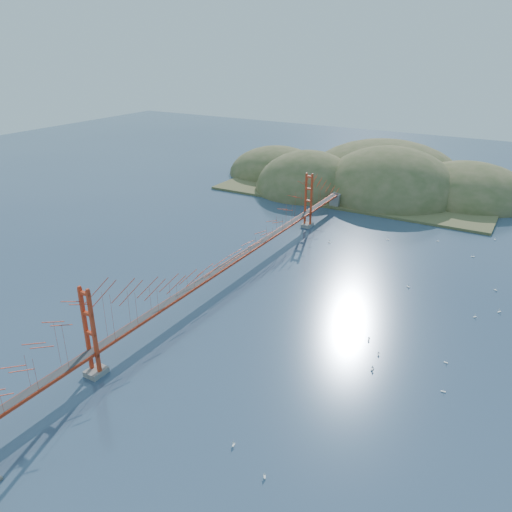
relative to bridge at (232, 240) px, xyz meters
The scene contains 19 objects.
ground 7.01m from the bridge, 90.00° to the right, with size 320.00×320.00×0.00m, color #324764.
bridge is the anchor object (origin of this frame).
far_headlands 68.73m from the bridge, 88.14° to the left, with size 84.00×58.00×25.00m.
sailboat_12 25.72m from the bridge, 71.80° to the left, with size 0.60×0.52×0.69m.
sailboat_8 45.75m from the bridge, 42.19° to the left, with size 0.63×0.55×0.72m.
sailboat_15 55.58m from the bridge, 49.30° to the left, with size 0.58×0.58×0.62m.
sailboat_4 42.09m from the bridge, 14.74° to the left, with size 0.70×0.70×0.74m.
sailboat_9 38.57m from the bridge, 10.88° to the left, with size 0.61×0.61×0.65m.
sailboat_1 30.32m from the bridge, 17.89° to the right, with size 0.50×0.51×0.57m.
sailboat_13 39.45m from the bridge, 18.77° to the right, with size 0.56×0.49×0.64m.
sailboat_10 38.23m from the bridge, 56.96° to the right, with size 0.52×0.58×0.65m.
sailboat_14 31.84m from the bridge, 23.79° to the right, with size 0.54×0.63×0.72m.
sailboat_7 44.35m from the bridge, 53.28° to the left, with size 0.53×0.47×0.60m.
sailboat_0 27.56m from the bridge, 13.83° to the right, with size 0.50×0.56×0.63m.
sailboat_2 37.14m from the bridge, 10.32° to the right, with size 0.51×0.44×0.59m.
sailboat_3 36.16m from the bridge, 60.78° to the left, with size 0.63×0.63×0.70m.
sailboat_16 29.79m from the bridge, 24.41° to the left, with size 0.60×0.60×0.68m.
sailboat_6 42.31m from the bridge, 53.08° to the right, with size 0.60×0.60×0.65m.
sailboat_extra_0 43.30m from the bridge, 24.77° to the left, with size 0.62×0.62×0.66m.
Camera 1 is at (41.58, -62.94, 37.00)m, focal length 35.00 mm.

